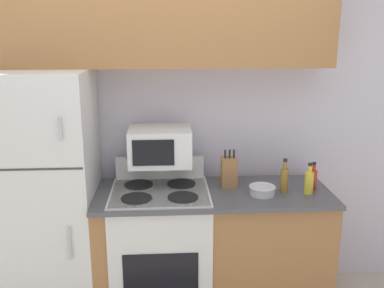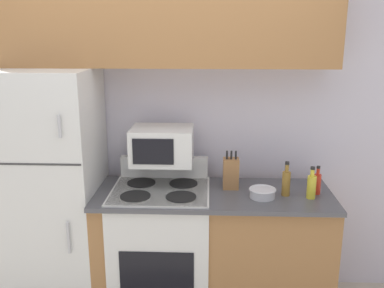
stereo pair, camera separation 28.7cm
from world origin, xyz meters
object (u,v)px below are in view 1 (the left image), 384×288
(microwave, at_px, (160,146))
(bottle_cooking_spray, at_px, (309,182))
(refrigerator, at_px, (46,198))
(bowl, at_px, (262,190))
(knife_block, at_px, (229,172))
(stove, at_px, (161,250))
(bottle_vinegar, at_px, (284,179))
(bottle_hot_sauce, at_px, (313,179))

(microwave, relative_size, bottle_cooking_spray, 1.97)
(refrigerator, relative_size, bowl, 9.67)
(knife_block, bearing_deg, refrigerator, -178.01)
(refrigerator, xyz_separation_m, bowl, (1.49, -0.12, 0.07))
(stove, height_order, bowl, stove)
(microwave, bearing_deg, refrigerator, -174.62)
(bowl, bearing_deg, bottle_cooking_spray, 0.18)
(knife_block, xyz_separation_m, bowl, (0.21, -0.17, -0.08))
(microwave, bearing_deg, bottle_cooking_spray, -11.02)
(bottle_vinegar, distance_m, bottle_hot_sauce, 0.22)
(microwave, relative_size, bottle_vinegar, 1.81)
(stove, xyz_separation_m, knife_block, (0.49, 0.09, 0.55))
(microwave, xyz_separation_m, bottle_cooking_spray, (1.02, -0.20, -0.22))
(stove, xyz_separation_m, bottle_vinegar, (0.86, -0.04, 0.54))
(stove, bearing_deg, knife_block, 9.81)
(bowl, relative_size, bottle_hot_sauce, 0.92)
(knife_block, relative_size, bottle_vinegar, 1.16)
(refrigerator, height_order, bowl, refrigerator)
(stove, relative_size, bottle_vinegar, 4.57)
(refrigerator, height_order, bottle_hot_sauce, refrigerator)
(knife_block, bearing_deg, stove, -170.19)
(refrigerator, xyz_separation_m, knife_block, (1.28, 0.04, 0.15))
(bottle_cooking_spray, bearing_deg, bottle_vinegar, 165.03)
(refrigerator, xyz_separation_m, bottle_cooking_spray, (1.81, -0.12, 0.13))
(refrigerator, height_order, microwave, refrigerator)
(bottle_vinegar, bearing_deg, bottle_hot_sauce, 9.56)
(refrigerator, xyz_separation_m, microwave, (0.79, 0.07, 0.34))
(bottle_cooking_spray, xyz_separation_m, bottle_hot_sauce, (0.06, 0.08, -0.01))
(knife_block, distance_m, bowl, 0.28)
(stove, bearing_deg, bowl, -6.82)
(bottle_vinegar, bearing_deg, stove, 177.37)
(bottle_hot_sauce, bearing_deg, refrigerator, 178.67)
(bottle_vinegar, height_order, bottle_hot_sauce, bottle_vinegar)
(refrigerator, bearing_deg, bottle_hot_sauce, -1.33)
(refrigerator, height_order, bottle_vinegar, refrigerator)
(bottle_hot_sauce, bearing_deg, bowl, -168.02)
(knife_block, distance_m, bottle_hot_sauce, 0.59)
(refrigerator, height_order, knife_block, refrigerator)
(microwave, distance_m, bottle_hot_sauce, 1.11)
(refrigerator, bearing_deg, bowl, -4.78)
(knife_block, bearing_deg, bottle_hot_sauce, -8.53)
(bottle_vinegar, bearing_deg, knife_block, 161.27)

